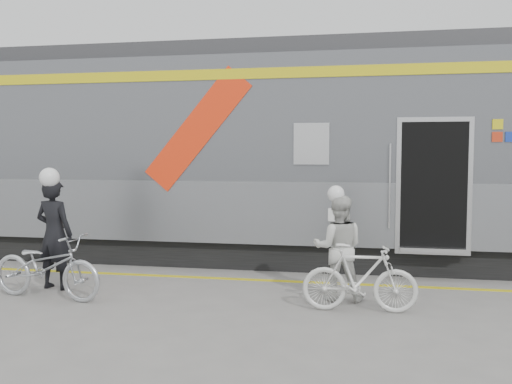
% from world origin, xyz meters
% --- Properties ---
extents(ground, '(90.00, 90.00, 0.00)m').
position_xyz_m(ground, '(0.00, 0.00, 0.00)').
color(ground, slate).
rests_on(ground, ground).
extents(train, '(24.00, 3.17, 4.10)m').
position_xyz_m(train, '(-0.09, 4.19, 2.05)').
color(train, black).
rests_on(train, ground).
extents(safety_strip, '(24.00, 0.12, 0.01)m').
position_xyz_m(safety_strip, '(0.00, 2.15, 0.00)').
color(safety_strip, gold).
rests_on(safety_strip, ground).
extents(man, '(0.67, 0.49, 1.71)m').
position_xyz_m(man, '(-3.70, 1.04, 0.85)').
color(man, black).
rests_on(man, ground).
extents(bicycle_left, '(1.86, 0.87, 0.94)m').
position_xyz_m(bicycle_left, '(-3.50, 0.49, 0.47)').
color(bicycle_left, '#B7BABF').
rests_on(bicycle_left, ground).
extents(woman, '(0.75, 0.59, 1.50)m').
position_xyz_m(woman, '(0.62, 1.20, 0.75)').
color(woman, beige).
rests_on(woman, ground).
extents(bicycle_right, '(1.53, 0.48, 0.91)m').
position_xyz_m(bicycle_right, '(0.92, 0.65, 0.45)').
color(bicycle_right, silver).
rests_on(bicycle_right, ground).
extents(helmet_man, '(0.30, 0.30, 0.30)m').
position_xyz_m(helmet_man, '(-3.70, 1.04, 1.85)').
color(helmet_man, white).
rests_on(helmet_man, man).
extents(helmet_woman, '(0.24, 0.24, 0.24)m').
position_xyz_m(helmet_woman, '(0.62, 1.20, 1.62)').
color(helmet_woman, white).
rests_on(helmet_woman, woman).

